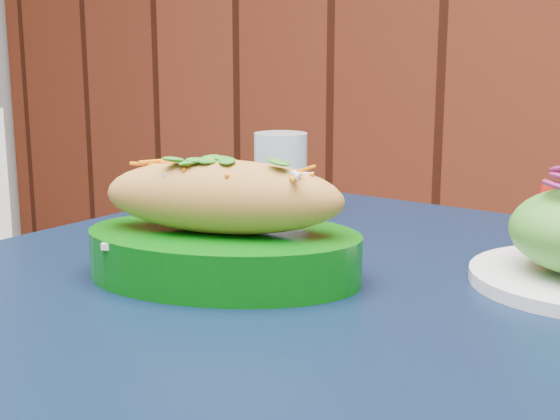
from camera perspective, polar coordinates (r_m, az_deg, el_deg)
The scene contains 3 objects.
cafe_table at distance 0.73m, azimuth 4.01°, elevation -12.37°, with size 0.83×0.83×0.75m.
banh_mi_basket at distance 0.72m, azimuth -4.19°, elevation -1.44°, with size 0.30×0.25×0.12m.
water_glass at distance 0.97m, azimuth 0.05°, elevation 2.52°, with size 0.07×0.07×0.11m, color silver.
Camera 1 is at (0.54, 0.65, 0.96)m, focal length 50.00 mm.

